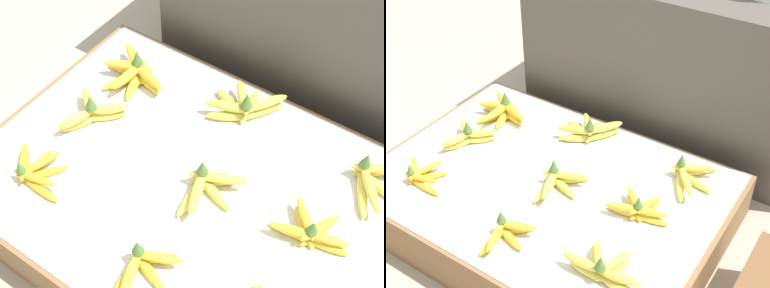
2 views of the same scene
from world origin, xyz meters
TOP-DOWN VIEW (x-y plane):
  - ground_plane at (0.00, 0.00)m, footprint 10.00×10.00m
  - display_platform at (0.00, 0.00)m, footprint 1.23×0.88m
  - back_vendor_table at (0.13, 0.82)m, footprint 1.27×0.59m
  - banana_bunch_front_left at (-0.38, -0.23)m, footprint 0.23×0.15m
  - banana_bunch_front_midleft at (0.05, -0.29)m, footprint 0.14×0.19m
  - banana_bunch_front_midright at (0.38, -0.25)m, footprint 0.26×0.14m
  - banana_bunch_middle_left at (-0.39, 0.02)m, footprint 0.18×0.20m
  - banana_bunch_middle_midleft at (0.05, -0.00)m, footprint 0.17×0.22m
  - banana_bunch_middle_midright at (0.35, 0.03)m, footprint 0.22×0.14m
  - banana_bunch_back_left at (-0.39, 0.24)m, footprint 0.25×0.22m
  - banana_bunch_back_midleft at (-0.02, 0.31)m, footprint 0.23×0.21m
  - banana_bunch_back_midright at (0.42, 0.27)m, footprint 0.18×0.25m

SIDE VIEW (x-z plane):
  - ground_plane at x=0.00m, z-range 0.00..0.00m
  - display_platform at x=0.00m, z-range 0.00..0.18m
  - banana_bunch_front_left at x=-0.38m, z-range 0.17..0.25m
  - banana_bunch_back_midright at x=0.42m, z-range 0.16..0.26m
  - banana_bunch_middle_midright at x=0.35m, z-range 0.17..0.26m
  - banana_bunch_front_midleft at x=0.05m, z-range 0.16..0.26m
  - banana_bunch_middle_midleft at x=0.05m, z-range 0.16..0.27m
  - banana_bunch_front_midright at x=0.38m, z-range 0.16..0.27m
  - banana_bunch_back_left at x=-0.39m, z-range 0.16..0.28m
  - banana_bunch_back_midleft at x=-0.02m, z-range 0.16..0.27m
  - banana_bunch_middle_left at x=-0.39m, z-range 0.17..0.27m
  - back_vendor_table at x=0.13m, z-range 0.00..0.70m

